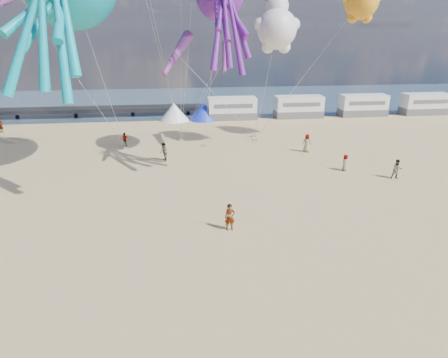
% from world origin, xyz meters
% --- Properties ---
extents(ground, '(120.00, 120.00, 0.00)m').
position_xyz_m(ground, '(0.00, 0.00, 0.00)').
color(ground, tan).
rests_on(ground, ground).
extents(water, '(120.00, 120.00, 0.00)m').
position_xyz_m(water, '(0.00, 55.00, 0.02)').
color(water, '#31495F').
rests_on(water, ground).
extents(motorhome_0, '(6.60, 2.50, 3.00)m').
position_xyz_m(motorhome_0, '(6.00, 40.00, 1.50)').
color(motorhome_0, silver).
rests_on(motorhome_0, ground).
extents(motorhome_1, '(6.60, 2.50, 3.00)m').
position_xyz_m(motorhome_1, '(15.50, 40.00, 1.50)').
color(motorhome_1, silver).
rests_on(motorhome_1, ground).
extents(motorhome_2, '(6.60, 2.50, 3.00)m').
position_xyz_m(motorhome_2, '(25.00, 40.00, 1.50)').
color(motorhome_2, silver).
rests_on(motorhome_2, ground).
extents(motorhome_3, '(6.60, 2.50, 3.00)m').
position_xyz_m(motorhome_3, '(34.50, 40.00, 1.50)').
color(motorhome_3, silver).
rests_on(motorhome_3, ground).
extents(tent_white, '(4.00, 4.00, 2.40)m').
position_xyz_m(tent_white, '(-2.00, 40.00, 1.20)').
color(tent_white, white).
rests_on(tent_white, ground).
extents(tent_blue, '(4.00, 4.00, 2.40)m').
position_xyz_m(tent_blue, '(2.00, 40.00, 1.20)').
color(tent_blue, '#1933CC').
rests_on(tent_blue, ground).
extents(standing_person, '(0.66, 0.43, 1.79)m').
position_xyz_m(standing_person, '(1.49, 7.94, 0.89)').
color(standing_person, tan).
rests_on(standing_person, ground).
extents(beachgoer_0, '(0.80, 0.67, 1.87)m').
position_xyz_m(beachgoer_0, '(11.53, 23.68, 0.93)').
color(beachgoer_0, '#7F6659').
rests_on(beachgoer_0, ground).
extents(beachgoer_1, '(0.77, 0.99, 1.78)m').
position_xyz_m(beachgoer_1, '(-2.99, 22.51, 0.89)').
color(beachgoer_1, '#7F6659').
rests_on(beachgoer_1, ground).
extents(beachgoer_3, '(1.10, 0.78, 1.54)m').
position_xyz_m(beachgoer_3, '(-7.28, 27.87, 0.77)').
color(beachgoer_3, '#7F6659').
rests_on(beachgoer_3, ground).
extents(beachgoer_5, '(1.80, 1.24, 1.87)m').
position_xyz_m(beachgoer_5, '(-22.91, 35.70, 0.93)').
color(beachgoer_5, '#7F6659').
rests_on(beachgoer_5, ground).
extents(beachgoer_6, '(0.62, 0.64, 1.48)m').
position_xyz_m(beachgoer_6, '(13.21, 17.81, 0.74)').
color(beachgoer_6, '#7F6659').
rests_on(beachgoer_6, ground).
extents(beachgoer_7, '(0.93, 0.70, 1.72)m').
position_xyz_m(beachgoer_7, '(16.74, 15.30, 0.86)').
color(beachgoer_7, '#7F6659').
rests_on(beachgoer_7, ground).
extents(sandbag_a, '(0.50, 0.35, 0.22)m').
position_xyz_m(sandbag_a, '(-7.16, 26.98, 0.11)').
color(sandbag_a, gray).
rests_on(sandbag_a, ground).
extents(sandbag_b, '(0.50, 0.35, 0.22)m').
position_xyz_m(sandbag_b, '(1.12, 26.87, 0.11)').
color(sandbag_b, gray).
rests_on(sandbag_b, ground).
extents(sandbag_c, '(0.50, 0.35, 0.22)m').
position_xyz_m(sandbag_c, '(7.04, 28.46, 0.11)').
color(sandbag_c, gray).
rests_on(sandbag_c, ground).
extents(sandbag_d, '(0.50, 0.35, 0.22)m').
position_xyz_m(sandbag_d, '(7.25, 30.21, 0.11)').
color(sandbag_d, gray).
rests_on(sandbag_d, ground).
extents(sandbag_e, '(0.50, 0.35, 0.22)m').
position_xyz_m(sandbag_e, '(-1.25, 29.54, 0.11)').
color(sandbag_e, gray).
rests_on(sandbag_e, ground).
extents(kite_panda, '(5.71, 5.53, 6.52)m').
position_xyz_m(kite_panda, '(8.26, 25.37, 11.90)').
color(kite_panda, silver).
extents(kite_teddy_orange, '(5.30, 5.18, 5.78)m').
position_xyz_m(kite_teddy_orange, '(16.82, 26.28, 14.40)').
color(kite_teddy_orange, orange).
extents(windsock_mid, '(3.40, 6.60, 6.71)m').
position_xyz_m(windsock_mid, '(-1.39, 21.73, 9.95)').
color(windsock_mid, red).
extents(windsock_right, '(1.76, 5.08, 5.00)m').
position_xyz_m(windsock_right, '(3.30, 25.34, 9.36)').
color(windsock_right, red).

